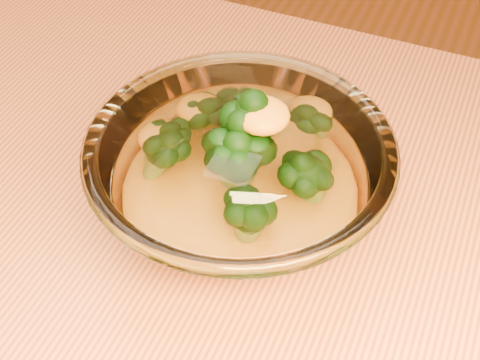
% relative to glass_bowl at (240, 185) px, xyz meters
% --- Properties ---
extents(glass_bowl, '(0.21, 0.21, 0.09)m').
position_rel_glass_bowl_xyz_m(glass_bowl, '(0.00, 0.00, 0.00)').
color(glass_bowl, white).
rests_on(glass_bowl, table).
extents(cheese_sauce, '(0.12, 0.12, 0.03)m').
position_rel_glass_bowl_xyz_m(cheese_sauce, '(0.00, 0.00, -0.02)').
color(cheese_sauce, gold).
rests_on(cheese_sauce, glass_bowl).
extents(broccoli_heap, '(0.13, 0.13, 0.08)m').
position_rel_glass_bowl_xyz_m(broccoli_heap, '(-0.01, 0.02, 0.02)').
color(broccoli_heap, black).
rests_on(broccoli_heap, cheese_sauce).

